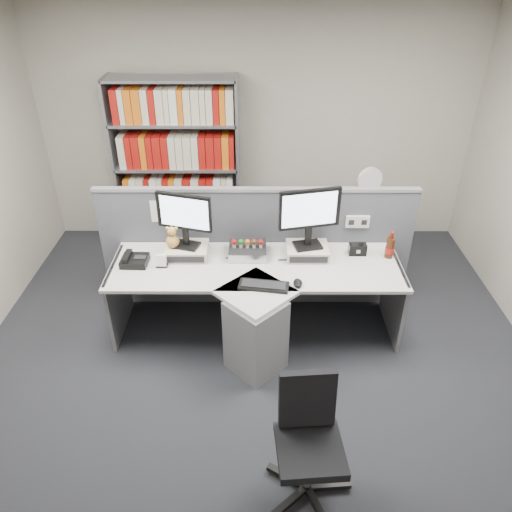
{
  "coord_description": "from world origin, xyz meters",
  "views": [
    {
      "loc": [
        0.01,
        -2.85,
        3.1
      ],
      "look_at": [
        0.0,
        0.65,
        0.92
      ],
      "focal_mm": 34.37,
      "sensor_mm": 36.0,
      "label": 1
    }
  ],
  "objects_px": {
    "monitor_left": "(184,216)",
    "keyboard": "(264,286)",
    "cola_bottle": "(390,248)",
    "desk_fan": "(369,183)",
    "desk_phone": "(134,260)",
    "filing_cabinet": "(362,236)",
    "desk": "(256,304)",
    "desktop_pc": "(248,251)",
    "speaker": "(358,249)",
    "mouse": "(298,283)",
    "shelving_unit": "(178,169)",
    "monitor_right": "(310,213)",
    "office_chair": "(309,437)",
    "desk_calendar": "(161,261)"
  },
  "relations": [
    {
      "from": "monitor_left",
      "to": "keyboard",
      "type": "bearing_deg",
      "value": -35.4
    },
    {
      "from": "cola_bottle",
      "to": "desk_fan",
      "type": "height_order",
      "value": "desk_fan"
    },
    {
      "from": "desk_phone",
      "to": "cola_bottle",
      "type": "xyz_separation_m",
      "value": [
        2.3,
        0.12,
        0.06
      ]
    },
    {
      "from": "filing_cabinet",
      "to": "desk_fan",
      "type": "xyz_separation_m",
      "value": [
        0.0,
        -0.0,
        0.65
      ]
    },
    {
      "from": "desk",
      "to": "desktop_pc",
      "type": "height_order",
      "value": "desktop_pc"
    },
    {
      "from": "desktop_pc",
      "to": "speaker",
      "type": "bearing_deg",
      "value": 1.1
    },
    {
      "from": "monitor_left",
      "to": "keyboard",
      "type": "xyz_separation_m",
      "value": [
        0.7,
        -0.49,
        -0.39
      ]
    },
    {
      "from": "mouse",
      "to": "shelving_unit",
      "type": "xyz_separation_m",
      "value": [
        -1.25,
        1.94,
        0.23
      ]
    },
    {
      "from": "mouse",
      "to": "cola_bottle",
      "type": "bearing_deg",
      "value": 27.57
    },
    {
      "from": "monitor_right",
      "to": "desk",
      "type": "bearing_deg",
      "value": -140.63
    },
    {
      "from": "desk",
      "to": "cola_bottle",
      "type": "distance_m",
      "value": 1.32
    },
    {
      "from": "keyboard",
      "to": "office_chair",
      "type": "relative_size",
      "value": 0.49
    },
    {
      "from": "monitor_left",
      "to": "office_chair",
      "type": "distance_m",
      "value": 2.14
    },
    {
      "from": "keyboard",
      "to": "monitor_right",
      "type": "bearing_deg",
      "value": 50.86
    },
    {
      "from": "keyboard",
      "to": "office_chair",
      "type": "height_order",
      "value": "office_chair"
    },
    {
      "from": "monitor_right",
      "to": "desktop_pc",
      "type": "xyz_separation_m",
      "value": [
        -0.55,
        0.01,
        -0.39
      ]
    },
    {
      "from": "monitor_left",
      "to": "monitor_right",
      "type": "bearing_deg",
      "value": 0.0
    },
    {
      "from": "desk_phone",
      "to": "desk_calendar",
      "type": "distance_m",
      "value": 0.26
    },
    {
      "from": "mouse",
      "to": "filing_cabinet",
      "type": "bearing_deg",
      "value": 60.25
    },
    {
      "from": "desk_calendar",
      "to": "desk_fan",
      "type": "xyz_separation_m",
      "value": [
        2.04,
        1.2,
        0.23
      ]
    },
    {
      "from": "keyboard",
      "to": "desk_fan",
      "type": "xyz_separation_m",
      "value": [
        1.14,
        1.51,
        0.27
      ]
    },
    {
      "from": "desk",
      "to": "filing_cabinet",
      "type": "distance_m",
      "value": 1.85
    },
    {
      "from": "desk",
      "to": "filing_cabinet",
      "type": "height_order",
      "value": "desk"
    },
    {
      "from": "mouse",
      "to": "desk_calendar",
      "type": "bearing_deg",
      "value": 166.41
    },
    {
      "from": "mouse",
      "to": "office_chair",
      "type": "relative_size",
      "value": 0.14
    },
    {
      "from": "desk",
      "to": "speaker",
      "type": "height_order",
      "value": "speaker"
    },
    {
      "from": "desktop_pc",
      "to": "desk_calendar",
      "type": "relative_size",
      "value": 2.85
    },
    {
      "from": "office_chair",
      "to": "desk_phone",
      "type": "bearing_deg",
      "value": 130.96
    },
    {
      "from": "desk_calendar",
      "to": "shelving_unit",
      "type": "distance_m",
      "value": 1.66
    },
    {
      "from": "office_chair",
      "to": "monitor_left",
      "type": "bearing_deg",
      "value": 118.5
    },
    {
      "from": "desktop_pc",
      "to": "cola_bottle",
      "type": "bearing_deg",
      "value": -1.39
    },
    {
      "from": "desk",
      "to": "cola_bottle",
      "type": "xyz_separation_m",
      "value": [
        1.21,
        0.36,
        0.36
      ]
    },
    {
      "from": "desktop_pc",
      "to": "desk_calendar",
      "type": "height_order",
      "value": "desk_calendar"
    },
    {
      "from": "keyboard",
      "to": "office_chair",
      "type": "xyz_separation_m",
      "value": [
        0.27,
        -1.29,
        -0.26
      ]
    },
    {
      "from": "keyboard",
      "to": "desk_calendar",
      "type": "relative_size",
      "value": 3.65
    },
    {
      "from": "monitor_right",
      "to": "desk_calendar",
      "type": "relative_size",
      "value": 4.7
    },
    {
      "from": "desk_calendar",
      "to": "office_chair",
      "type": "bearing_deg",
      "value": -53.76
    },
    {
      "from": "desk",
      "to": "desktop_pc",
      "type": "relative_size",
      "value": 7.64
    },
    {
      "from": "cola_bottle",
      "to": "desk_fan",
      "type": "relative_size",
      "value": 0.55
    },
    {
      "from": "speaker",
      "to": "filing_cabinet",
      "type": "height_order",
      "value": "speaker"
    },
    {
      "from": "desk_calendar",
      "to": "keyboard",
      "type": "bearing_deg",
      "value": -19.06
    },
    {
      "from": "filing_cabinet",
      "to": "desk",
      "type": "bearing_deg",
      "value": -130.61
    },
    {
      "from": "keyboard",
      "to": "filing_cabinet",
      "type": "height_order",
      "value": "keyboard"
    },
    {
      "from": "monitor_left",
      "to": "desk",
      "type": "bearing_deg",
      "value": -31.27
    },
    {
      "from": "desk",
      "to": "desk_phone",
      "type": "height_order",
      "value": "desk_phone"
    },
    {
      "from": "keyboard",
      "to": "desk_phone",
      "type": "bearing_deg",
      "value": 162.98
    },
    {
      "from": "monitor_right",
      "to": "office_chair",
      "type": "relative_size",
      "value": 0.64
    },
    {
      "from": "mouse",
      "to": "filing_cabinet",
      "type": "xyz_separation_m",
      "value": [
        0.85,
        1.49,
        -0.39
      ]
    },
    {
      "from": "desktop_pc",
      "to": "monitor_right",
      "type": "bearing_deg",
      "value": -1.17
    },
    {
      "from": "desk_calendar",
      "to": "desk_fan",
      "type": "bearing_deg",
      "value": 30.49
    }
  ]
}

